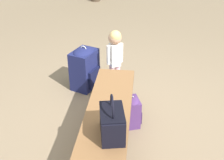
{
  "coord_description": "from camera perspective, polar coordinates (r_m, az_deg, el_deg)",
  "views": [
    {
      "loc": [
        -2.44,
        0.24,
        1.97
      ],
      "look_at": [
        0.17,
        0.09,
        0.45
      ],
      "focal_mm": 45.36,
      "sensor_mm": 36.0,
      "label": 1
    }
  ],
  "objects": [
    {
      "name": "park_bench",
      "position": [
        2.58,
        -0.8,
        -7.35
      ],
      "size": [
        1.64,
        0.66,
        0.45
      ],
      "color": "brown",
      "rests_on": "ground"
    },
    {
      "name": "child_standing",
      "position": [
        3.48,
        0.6,
        5.76
      ],
      "size": [
        0.17,
        0.21,
        0.8
      ],
      "color": "#E5B2C6",
      "rests_on": "ground"
    },
    {
      "name": "backpack_large",
      "position": [
        3.63,
        -5.54,
        2.61
      ],
      "size": [
        0.43,
        0.4,
        0.59
      ],
      "color": "#191E4C",
      "rests_on": "ground"
    },
    {
      "name": "ground_plane",
      "position": [
        3.14,
        1.88,
        -8.62
      ],
      "size": [
        40.0,
        40.0,
        0.0
      ],
      "primitive_type": "plane",
      "color": "#7F6B51",
      "rests_on": "ground"
    },
    {
      "name": "handbag",
      "position": [
        2.23,
        0.02,
        -8.46
      ],
      "size": [
        0.32,
        0.19,
        0.37
      ],
      "color": "black",
      "rests_on": "park_bench"
    },
    {
      "name": "backpack_small",
      "position": [
        3.02,
        3.92,
        -6.12
      ],
      "size": [
        0.24,
        0.21,
        0.36
      ],
      "color": "#4C2D66",
      "rests_on": "ground"
    }
  ]
}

